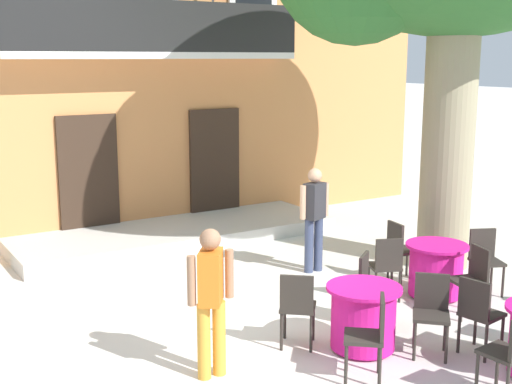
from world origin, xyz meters
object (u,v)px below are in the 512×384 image
Objects in this scene: cafe_chair_front_1 at (386,264)px; pedestrian_by_tree at (314,214)px; cafe_chair_middle_2 at (478,311)px; cafe_chair_near_tree_1 at (371,332)px; cafe_table_near_tree at (363,317)px; cafe_chair_middle_3 at (511,350)px; cafe_chair_near_tree_2 at (431,309)px; pedestrian_near_entrance at (211,295)px; cafe_chair_near_tree_3 at (371,285)px; cafe_chair_front_3 at (485,256)px; cafe_table_front at (436,269)px; cafe_chair_front_0 at (401,247)px; cafe_chair_front_2 at (472,276)px; cafe_chair_near_tree_0 at (297,304)px.

cafe_chair_front_1 is 0.55× the size of pedestrian_by_tree.
cafe_chair_middle_2 is 3.46m from pedestrian_by_tree.
pedestrian_by_tree is (1.68, 3.25, 0.40)m from cafe_chair_near_tree_1.
cafe_chair_near_tree_1 reaches higher than cafe_table_near_tree.
cafe_chair_near_tree_1 and cafe_chair_middle_3 have the same top height.
cafe_chair_near_tree_1 is 0.55× the size of pedestrian_by_tree.
pedestrian_by_tree is (1.25, 2.63, 0.54)m from cafe_table_near_tree.
cafe_chair_near_tree_2 is 0.52m from cafe_chair_middle_2.
cafe_chair_middle_3 is 3.01m from pedestrian_near_entrance.
cafe_chair_front_3 is (2.18, 0.07, 0.00)m from cafe_chair_near_tree_3.
cafe_chair_near_tree_2 and cafe_chair_middle_3 have the same top height.
cafe_table_near_tree is at bearing 55.13° from cafe_chair_near_tree_1.
cafe_table_near_tree is 1.00× the size of cafe_table_front.
cafe_chair_front_0 is 0.55× the size of pedestrian_by_tree.
cafe_chair_near_tree_2 is at bearing 82.68° from cafe_chair_middle_3.
pedestrian_by_tree is (-0.65, 2.56, 0.40)m from cafe_chair_front_2.
cafe_table_near_tree is 0.53× the size of pedestrian_by_tree.
cafe_chair_front_2 is (1.90, 0.07, 0.14)m from cafe_table_near_tree.
cafe_chair_front_3 is (2.31, 2.23, 0.00)m from cafe_chair_middle_3.
cafe_chair_middle_3 is 2.27m from cafe_chair_front_2.
cafe_chair_front_2 is (2.52, -0.36, 0.00)m from cafe_chair_near_tree_0.
cafe_table_near_tree is 0.95× the size of cafe_chair_front_3.
cafe_chair_near_tree_3 is at bearing -108.00° from pedestrian_by_tree.
cafe_table_near_tree is 0.77m from cafe_chair_near_tree_2.
cafe_chair_middle_2 is at bearing -7.23° from cafe_chair_near_tree_1.
cafe_chair_front_3 is at bearing 37.95° from cafe_chair_middle_2.
pedestrian_by_tree is (-0.06, 1.58, 0.40)m from cafe_chair_front_1.
cafe_chair_near_tree_1 is at bearing -138.93° from cafe_chair_front_0.
cafe_chair_front_2 is at bearing 43.57° from cafe_chair_middle_2.
cafe_chair_near_tree_0 is 1.23m from pedestrian_near_entrance.
cafe_chair_near_tree_3 is (0.99, 1.12, 0.00)m from cafe_chair_near_tree_1.
pedestrian_by_tree is (3.04, 2.30, 0.02)m from pedestrian_near_entrance.
cafe_chair_middle_3 is at bearing -97.32° from cafe_chair_near_tree_2.
cafe_chair_near_tree_2 is 0.98m from cafe_chair_near_tree_3.
cafe_table_near_tree is 0.95× the size of cafe_chair_near_tree_1.
cafe_chair_near_tree_0 is 1.00× the size of cafe_chair_front_0.
cafe_chair_middle_2 is at bearing -94.43° from pedestrian_by_tree.
cafe_table_front is 0.77m from cafe_chair_front_1.
cafe_table_near_tree is at bearing 141.03° from cafe_chair_near_tree_2.
cafe_chair_middle_3 is 0.57× the size of pedestrian_near_entrance.
cafe_chair_near_tree_3 is 2.38m from pedestrian_near_entrance.
cafe_table_front is at bearing -66.87° from pedestrian_by_tree.
cafe_chair_near_tree_1 is 2.41m from cafe_chair_front_1.
cafe_chair_front_3 is (3.36, 0.14, 0.00)m from cafe_chair_near_tree_0.
cafe_chair_front_3 is 4.55m from pedestrian_near_entrance.
cafe_chair_front_2 is at bearing -99.91° from cafe_table_front.
cafe_chair_near_tree_3 is 0.93m from cafe_chair_front_1.
cafe_chair_near_tree_2 is 2.40m from cafe_chair_front_3.
cafe_chair_middle_2 is at bearing -122.89° from cafe_table_front.
pedestrian_near_entrance is at bearing -162.26° from cafe_chair_front_0.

